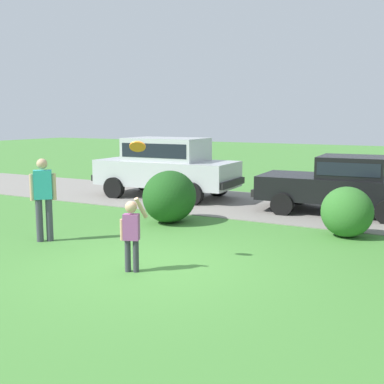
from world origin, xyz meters
TOP-DOWN VIEW (x-y plane):
  - ground_plane at (0.00, 0.00)m, footprint 80.00×80.00m
  - driveway_strip at (0.00, 6.52)m, footprint 28.00×4.40m
  - shrub_near_tree at (-1.63, 3.28)m, footprint 1.26×1.49m
  - shrub_centre_left at (2.52, 3.83)m, footprint 1.12×0.98m
  - parked_sedan at (1.86, 6.47)m, footprint 4.51×2.31m
  - parked_suv at (-3.73, 6.53)m, footprint 4.76×2.23m
  - child_thrower at (-0.10, -0.44)m, footprint 0.39×0.37m
  - frisbee at (-0.27, 0.02)m, footprint 0.33×0.25m
  - adult_onlooker at (-2.93, 0.39)m, footprint 0.41×0.41m

SIDE VIEW (x-z plane):
  - ground_plane at x=0.00m, z-range 0.00..0.00m
  - driveway_strip at x=0.00m, z-range 0.00..0.02m
  - shrub_centre_left at x=2.52m, z-range 0.00..1.10m
  - shrub_near_tree at x=-1.63m, z-range 0.00..1.28m
  - child_thrower at x=-0.10m, z-range 0.07..1.36m
  - parked_sedan at x=1.86m, z-range 0.07..1.63m
  - adult_onlooker at x=-2.93m, z-range 0.11..1.85m
  - parked_suv at x=-3.73m, z-range 0.12..2.04m
  - frisbee at x=-0.27m, z-range 1.94..2.22m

